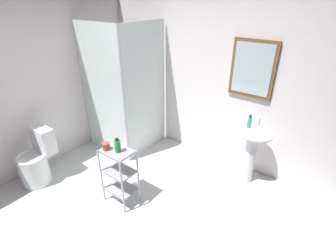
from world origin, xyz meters
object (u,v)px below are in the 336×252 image
Objects in this scene: shower_stall at (127,120)px; pedestal_sink at (252,145)px; storage_cart at (119,172)px; hand_soap_bottle at (249,122)px; toilet at (37,161)px; rinse_cup at (106,146)px; body_wash_bottle_green at (118,146)px.

pedestal_sink is at bearing 8.88° from shower_stall.
hand_soap_bottle is at bearing 51.93° from storage_cart.
rinse_cup is at bearing 18.73° from toilet.
pedestal_sink is 1.83m from rinse_cup.
storage_cart is (0.88, -0.99, -0.03)m from shower_stall.
pedestal_sink is 1.71m from storage_cart.
rinse_cup reaches higher than toilet.
rinse_cup is (1.07, 0.36, 0.47)m from toilet.
body_wash_bottle_green is at bearing -129.41° from pedestal_sink.
body_wash_bottle_green is at bearing 18.93° from rinse_cup.
hand_soap_bottle is at bearing 37.98° from toilet.
shower_stall is 11.33× the size of hand_soap_bottle.
shower_stall is 2.70× the size of storage_cart.
hand_soap_bottle is 2.06× the size of rinse_cup.
pedestal_sink is at bearing 49.77° from storage_cart.
shower_stall is at bearing 126.15° from rinse_cup.
pedestal_sink is 4.71× the size of body_wash_bottle_green.
toilet is 4.42× the size of body_wash_bottle_green.
rinse_cup reaches higher than pedestal_sink.
rinse_cup is at bearing -53.85° from shower_stall.
toilet is (-2.28, -1.72, -0.26)m from pedestal_sink.
body_wash_bottle_green reaches higher than storage_cart.
shower_stall reaches higher than toilet.
pedestal_sink is 1.07× the size of toilet.
pedestal_sink is at bearing -0.38° from hand_soap_bottle.
toilet is 1.22m from rinse_cup.
shower_stall is at bearing 132.14° from body_wash_bottle_green.
pedestal_sink is at bearing 50.59° from body_wash_bottle_green.
storage_cart is at bearing -48.61° from shower_stall.
shower_stall is 1.39m from body_wash_bottle_green.
toilet is at bearing -161.25° from body_wash_bottle_green.
toilet is (-0.30, -1.41, -0.15)m from shower_stall.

